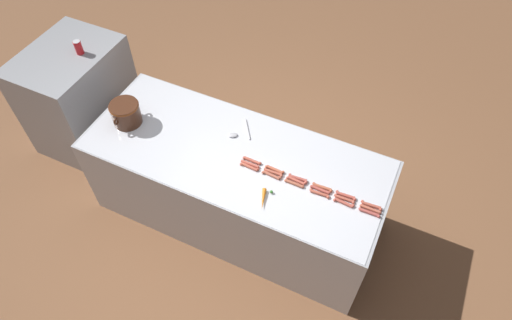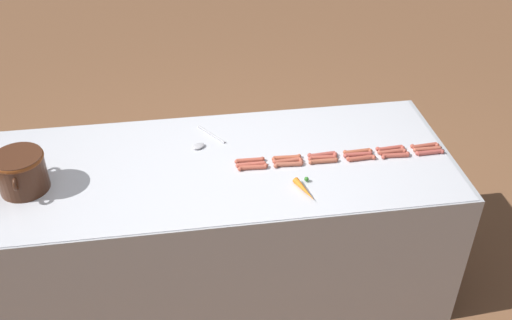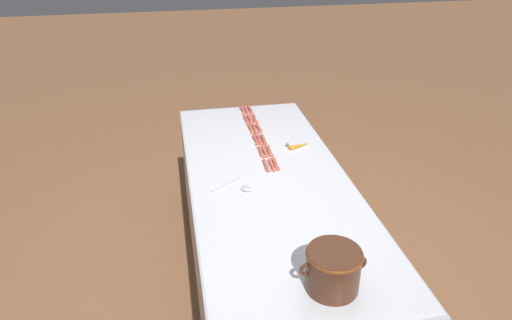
{
  "view_description": "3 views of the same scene",
  "coord_description": "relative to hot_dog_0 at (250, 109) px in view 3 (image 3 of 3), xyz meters",
  "views": [
    {
      "loc": [
        -1.89,
        -1.07,
        3.48
      ],
      "look_at": [
        -0.01,
        -0.18,
        0.88
      ],
      "focal_mm": 31.49,
      "sensor_mm": 36.0,
      "label": 1
    },
    {
      "loc": [
        -2.39,
        0.17,
        2.57
      ],
      "look_at": [
        -0.0,
        -0.18,
        0.84
      ],
      "focal_mm": 41.11,
      "sensor_mm": 36.0,
      "label": 2
    },
    {
      "loc": [
        0.53,
        2.34,
        2.26
      ],
      "look_at": [
        0.06,
        -0.1,
        0.92
      ],
      "focal_mm": 32.8,
      "sensor_mm": 36.0,
      "label": 3
    }
  ],
  "objects": [
    {
      "name": "hot_dog_17",
      "position": [
        0.07,
        0.93,
        0.0
      ],
      "size": [
        0.03,
        0.15,
        0.02
      ],
      "color": "#BC5742",
      "rests_on": "griddle_counter"
    },
    {
      "name": "carrot",
      "position": [
        -0.21,
        0.7,
        0.0
      ],
      "size": [
        0.18,
        0.08,
        0.03
      ],
      "color": "orange",
      "rests_on": "griddle_counter"
    },
    {
      "name": "hot_dog_6",
      "position": [
        0.03,
        0.0,
        0.0
      ],
      "size": [
        0.02,
        0.15,
        0.02
      ],
      "color": "#B95D46",
      "rests_on": "griddle_counter"
    },
    {
      "name": "hot_dog_10",
      "position": [
        0.03,
        0.74,
        0.0
      ],
      "size": [
        0.03,
        0.15,
        0.02
      ],
      "color": "#B85944",
      "rests_on": "griddle_counter"
    },
    {
      "name": "hot_dog_7",
      "position": [
        0.03,
        0.19,
        0.0
      ],
      "size": [
        0.03,
        0.15,
        0.02
      ],
      "color": "#B65744",
      "rests_on": "griddle_counter"
    },
    {
      "name": "hot_dog_0",
      "position": [
        0.0,
        0.0,
        0.0
      ],
      "size": [
        0.03,
        0.15,
        0.02
      ],
      "color": "#B64F46",
      "rests_on": "griddle_counter"
    },
    {
      "name": "hot_dog_3",
      "position": [
        0.01,
        0.56,
        0.0
      ],
      "size": [
        0.03,
        0.15,
        0.02
      ],
      "color": "#B25C42",
      "rests_on": "griddle_counter"
    },
    {
      "name": "hot_dog_8",
      "position": [
        0.04,
        0.37,
        0.0
      ],
      "size": [
        0.03,
        0.15,
        0.02
      ],
      "color": "#B34F44",
      "rests_on": "griddle_counter"
    },
    {
      "name": "bean_pot",
      "position": [
        0.01,
        2.01,
        0.09
      ],
      "size": [
        0.29,
        0.24,
        0.19
      ],
      "color": "#472616",
      "rests_on": "griddle_counter"
    },
    {
      "name": "griddle_counter",
      "position": [
        0.08,
        1.08,
        -0.43
      ],
      "size": [
        0.95,
        2.37,
        0.84
      ],
      "color": "#ADAFB5",
      "rests_on": "ground_plane"
    },
    {
      "name": "hot_dog_13",
      "position": [
        0.07,
        0.19,
        0.0
      ],
      "size": [
        0.03,
        0.15,
        0.02
      ],
      "color": "#B85042",
      "rests_on": "griddle_counter"
    },
    {
      "name": "hot_dog_4",
      "position": [
        0.0,
        0.74,
        0.0
      ],
      "size": [
        0.03,
        0.15,
        0.02
      ],
      "color": "#B35C45",
      "rests_on": "griddle_counter"
    },
    {
      "name": "hot_dog_9",
      "position": [
        0.04,
        0.56,
        0.0
      ],
      "size": [
        0.03,
        0.15,
        0.02
      ],
      "color": "#BA5342",
      "rests_on": "griddle_counter"
    },
    {
      "name": "hot_dog_11",
      "position": [
        0.03,
        0.92,
        0.0
      ],
      "size": [
        0.02,
        0.15,
        0.02
      ],
      "color": "#BE5746",
      "rests_on": "griddle_counter"
    },
    {
      "name": "hot_dog_16",
      "position": [
        0.06,
        0.74,
        0.0
      ],
      "size": [
        0.03,
        0.15,
        0.02
      ],
      "color": "#BD5B3E",
      "rests_on": "griddle_counter"
    },
    {
      "name": "hot_dog_14",
      "position": [
        0.06,
        0.36,
        0.0
      ],
      "size": [
        0.03,
        0.15,
        0.02
      ],
      "color": "#B55A3D",
      "rests_on": "griddle_counter"
    },
    {
      "name": "hot_dog_1",
      "position": [
        0.0,
        0.18,
        0.0
      ],
      "size": [
        0.03,
        0.15,
        0.02
      ],
      "color": "#B85141",
      "rests_on": "griddle_counter"
    },
    {
      "name": "hot_dog_5",
      "position": [
        0.0,
        0.92,
        0.0
      ],
      "size": [
        0.03,
        0.15,
        0.02
      ],
      "color": "#BC5742",
      "rests_on": "griddle_counter"
    },
    {
      "name": "hot_dog_12",
      "position": [
        0.06,
        0.0,
        0.0
      ],
      "size": [
        0.03,
        0.15,
        0.02
      ],
      "color": "#B35240",
      "rests_on": "griddle_counter"
    },
    {
      "name": "ground_plane",
      "position": [
        0.08,
        1.08,
        -0.85
      ],
      "size": [
        20.0,
        20.0,
        0.0
      ],
      "primitive_type": "plane",
      "color": "brown"
    },
    {
      "name": "serving_spoon",
      "position": [
        0.27,
        1.15,
        -0.0
      ],
      "size": [
        0.24,
        0.19,
        0.02
      ],
      "color": "#B7B7BC",
      "rests_on": "griddle_counter"
    },
    {
      "name": "hot_dog_2",
      "position": [
        0.0,
        0.36,
        0.0
      ],
      "size": [
        0.03,
        0.15,
        0.02
      ],
      "color": "#B95440",
      "rests_on": "griddle_counter"
    },
    {
      "name": "hot_dog_15",
      "position": [
        0.06,
        0.55,
        0.0
      ],
      "size": [
        0.03,
        0.15,
        0.02
      ],
      "color": "#B14F44",
      "rests_on": "griddle_counter"
    }
  ]
}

